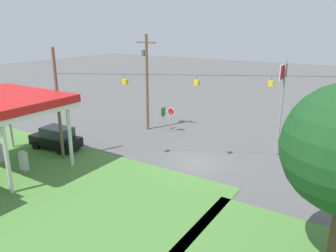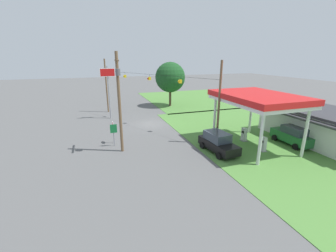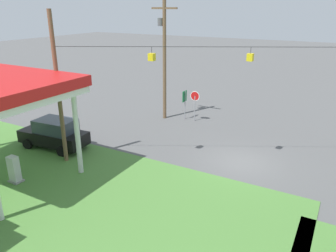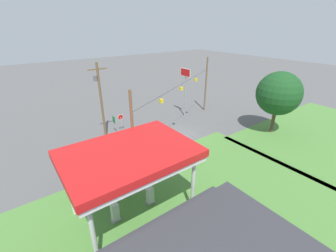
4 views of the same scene
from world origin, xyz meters
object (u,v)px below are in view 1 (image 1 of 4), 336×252
object	(u,v)px
fuel_pump_near	(24,162)
stop_sign_overhead	(282,89)
fuel_pump_far	(0,154)
route_sign	(163,114)
utility_pole_main	(147,78)
stop_sign_roadside	(171,114)
car_at_pumps_front	(56,138)
gas_station_canopy	(3,102)

from	to	relation	value
fuel_pump_near	stop_sign_overhead	world-z (taller)	stop_sign_overhead
fuel_pump_near	fuel_pump_far	distance (m)	3.03
route_sign	utility_pole_main	bearing A→B (deg)	20.29
fuel_pump_near	stop_sign_roadside	world-z (taller)	stop_sign_roadside
car_at_pumps_front	stop_sign_overhead	distance (m)	19.22
gas_station_canopy	fuel_pump_near	bearing A→B (deg)	-179.94
gas_station_canopy	route_sign	xyz separation A→B (m)	(-4.68, -13.88, -3.31)
gas_station_canopy	fuel_pump_far	world-z (taller)	gas_station_canopy
stop_sign_roadside	route_sign	xyz separation A→B (m)	(0.93, -0.04, -0.10)
stop_sign_overhead	gas_station_canopy	bearing A→B (deg)	39.01
fuel_pump_near	gas_station_canopy	bearing A→B (deg)	0.06
stop_sign_roadside	route_sign	world-z (taller)	stop_sign_roadside
stop_sign_roadside	utility_pole_main	size ratio (longest dim) A/B	0.26
fuel_pump_near	car_at_pumps_front	distance (m)	4.66
stop_sign_roadside	utility_pole_main	xyz separation A→B (m)	(2.54, 0.55, 3.53)
car_at_pumps_front	stop_sign_roadside	size ratio (longest dim) A/B	1.89
stop_sign_roadside	stop_sign_overhead	xyz separation A→B (m)	(-10.68, 0.63, 3.70)
gas_station_canopy	route_sign	world-z (taller)	gas_station_canopy
stop_sign_overhead	utility_pole_main	size ratio (longest dim) A/B	0.81
fuel_pump_far	utility_pole_main	world-z (taller)	utility_pole_main
gas_station_canopy	fuel_pump_near	world-z (taller)	gas_station_canopy
route_sign	fuel_pump_far	bearing A→B (deg)	65.94
car_at_pumps_front	stop_sign_roadside	world-z (taller)	stop_sign_roadside
gas_station_canopy	fuel_pump_far	size ratio (longest dim) A/B	5.99
gas_station_canopy	stop_sign_roadside	distance (m)	15.27
route_sign	utility_pole_main	distance (m)	4.02
car_at_pumps_front	fuel_pump_far	bearing A→B (deg)	67.35
fuel_pump_near	route_sign	size ratio (longest dim) A/B	0.63
gas_station_canopy	stop_sign_overhead	bearing A→B (deg)	-140.99
fuel_pump_far	route_sign	bearing A→B (deg)	-114.06
fuel_pump_near	car_at_pumps_front	size ratio (longest dim) A/B	0.32
gas_station_canopy	stop_sign_roadside	world-z (taller)	gas_station_canopy
stop_sign_overhead	fuel_pump_near	bearing A→B (deg)	41.76
stop_sign_roadside	fuel_pump_far	bearing A→B (deg)	-117.26
fuel_pump_near	stop_sign_overhead	bearing A→B (deg)	-138.24
fuel_pump_near	route_sign	world-z (taller)	route_sign
gas_station_canopy	fuel_pump_near	distance (m)	4.57
fuel_pump_far	utility_pole_main	distance (m)	14.79
gas_station_canopy	car_at_pumps_front	xyz separation A→B (m)	(0.16, -4.34, -4.02)
car_at_pumps_front	route_sign	size ratio (longest dim) A/B	1.97
route_sign	stop_sign_roadside	bearing A→B (deg)	177.54
fuel_pump_near	utility_pole_main	bearing A→B (deg)	-96.70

